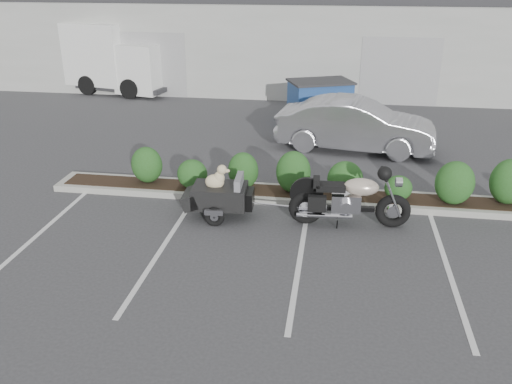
# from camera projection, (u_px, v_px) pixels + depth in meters

# --- Properties ---
(ground) EXTENTS (90.00, 90.00, 0.00)m
(ground) POSITION_uv_depth(u_px,v_px,m) (243.00, 238.00, 10.96)
(ground) COLOR #38383A
(ground) RESTS_ON ground
(planter_kerb) EXTENTS (12.00, 1.00, 0.15)m
(planter_kerb) POSITION_uv_depth(u_px,v_px,m) (301.00, 196.00, 12.80)
(planter_kerb) COLOR #9E9E93
(planter_kerb) RESTS_ON ground
(building) EXTENTS (26.00, 10.00, 4.00)m
(building) POSITION_uv_depth(u_px,v_px,m) (306.00, 35.00, 25.66)
(building) COLOR #9EA099
(building) RESTS_ON ground
(motorcycle) EXTENTS (2.56, 0.87, 1.47)m
(motorcycle) POSITION_uv_depth(u_px,v_px,m) (350.00, 200.00, 11.29)
(motorcycle) COLOR black
(motorcycle) RESTS_ON ground
(pet_trailer) EXTENTS (2.05, 1.14, 1.22)m
(pet_trailer) POSITION_uv_depth(u_px,v_px,m) (219.00, 195.00, 11.73)
(pet_trailer) COLOR black
(pet_trailer) RESTS_ON ground
(sedan) EXTENTS (4.78, 2.23, 1.51)m
(sedan) POSITION_uv_depth(u_px,v_px,m) (356.00, 125.00, 15.91)
(sedan) COLOR #B9B8C0
(sedan) RESTS_ON ground
(dumpster) EXTENTS (2.51, 2.15, 1.39)m
(dumpster) POSITION_uv_depth(u_px,v_px,m) (320.00, 100.00, 19.05)
(dumpster) COLOR navy
(dumpster) RESTS_ON ground
(delivery_truck) EXTENTS (6.60, 3.32, 2.89)m
(delivery_truck) POSITION_uv_depth(u_px,v_px,m) (102.00, 58.00, 23.27)
(delivery_truck) COLOR white
(delivery_truck) RESTS_ON ground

